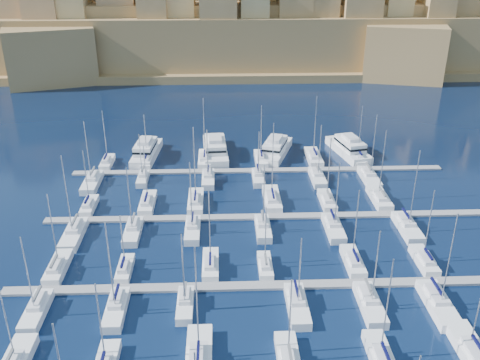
{
  "coord_description": "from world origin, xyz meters",
  "views": [
    {
      "loc": [
        -8.59,
        -79.42,
        49.16
      ],
      "look_at": [
        -5.27,
        6.0,
        9.84
      ],
      "focal_mm": 40.0,
      "sensor_mm": 36.0,
      "label": 1
    }
  ],
  "objects_px": {
    "motor_yacht_d": "(349,148)",
    "sailboat_4": "(381,358)",
    "motor_yacht_c": "(275,149)",
    "motor_yacht_a": "(146,151)",
    "motor_yacht_b": "(215,148)",
    "sailboat_2": "(199,358)"
  },
  "relations": [
    {
      "from": "motor_yacht_a",
      "to": "motor_yacht_b",
      "type": "relative_size",
      "value": 0.89
    },
    {
      "from": "motor_yacht_a",
      "to": "sailboat_2",
      "type": "bearing_deg",
      "value": -77.88
    },
    {
      "from": "sailboat_2",
      "to": "motor_yacht_d",
      "type": "bearing_deg",
      "value": 63.44
    },
    {
      "from": "sailboat_2",
      "to": "motor_yacht_d",
      "type": "relative_size",
      "value": 0.98
    },
    {
      "from": "motor_yacht_c",
      "to": "motor_yacht_a",
      "type": "bearing_deg",
      "value": -179.69
    },
    {
      "from": "sailboat_2",
      "to": "sailboat_4",
      "type": "height_order",
      "value": "sailboat_2"
    },
    {
      "from": "sailboat_4",
      "to": "motor_yacht_a",
      "type": "distance_m",
      "value": 79.42
    },
    {
      "from": "sailboat_2",
      "to": "motor_yacht_c",
      "type": "xyz_separation_m",
      "value": [
        16.5,
        69.15,
        0.94
      ]
    },
    {
      "from": "sailboat_2",
      "to": "motor_yacht_a",
      "type": "relative_size",
      "value": 1.02
    },
    {
      "from": "sailboat_4",
      "to": "motor_yacht_d",
      "type": "distance_m",
      "value": 71.01
    },
    {
      "from": "sailboat_4",
      "to": "motor_yacht_a",
      "type": "bearing_deg",
      "value": 118.41
    },
    {
      "from": "motor_yacht_d",
      "to": "sailboat_4",
      "type": "bearing_deg",
      "value": -99.42
    },
    {
      "from": "motor_yacht_a",
      "to": "motor_yacht_d",
      "type": "distance_m",
      "value": 49.4
    },
    {
      "from": "motor_yacht_b",
      "to": "sailboat_2",
      "type": "bearing_deg",
      "value": -91.5
    },
    {
      "from": "sailboat_2",
      "to": "motor_yacht_b",
      "type": "relative_size",
      "value": 0.91
    },
    {
      "from": "motor_yacht_b",
      "to": "motor_yacht_d",
      "type": "relative_size",
      "value": 1.07
    },
    {
      "from": "motor_yacht_b",
      "to": "sailboat_4",
      "type": "bearing_deg",
      "value": -73.4
    },
    {
      "from": "sailboat_4",
      "to": "motor_yacht_b",
      "type": "relative_size",
      "value": 0.83
    },
    {
      "from": "sailboat_2",
      "to": "motor_yacht_a",
      "type": "xyz_separation_m",
      "value": [
        -14.82,
        68.98,
        0.94
      ]
    },
    {
      "from": "motor_yacht_a",
      "to": "motor_yacht_d",
      "type": "relative_size",
      "value": 0.96
    },
    {
      "from": "motor_yacht_c",
      "to": "sailboat_4",
      "type": "bearing_deg",
      "value": -84.73
    },
    {
      "from": "sailboat_2",
      "to": "motor_yacht_b",
      "type": "bearing_deg",
      "value": 88.5
    }
  ]
}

